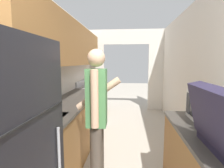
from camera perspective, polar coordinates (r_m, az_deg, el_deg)
name	(u,v)px	position (r m, az deg, el deg)	size (l,w,h in m)	color
wall_left	(57,61)	(3.02, -17.64, 7.19)	(0.38, 7.47, 2.50)	white
wall_right	(213,82)	(2.63, 30.05, 0.67)	(0.06, 7.47, 2.50)	white
wall_far_with_doorway	(126,65)	(5.54, 4.57, 6.28)	(2.70, 0.06, 2.50)	white
counter_left	(76,121)	(3.30, -11.59, -11.66)	(0.62, 3.87, 0.89)	#9E6B38
range_oven	(92,103)	(4.55, -6.54, -6.24)	(0.66, 0.79, 1.03)	#B7B7BC
person	(97,120)	(1.95, -4.94, -11.54)	(0.53, 0.38, 1.64)	#4C4238
microwave	(213,107)	(2.06, 30.11, -6.63)	(0.38, 0.49, 0.32)	white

